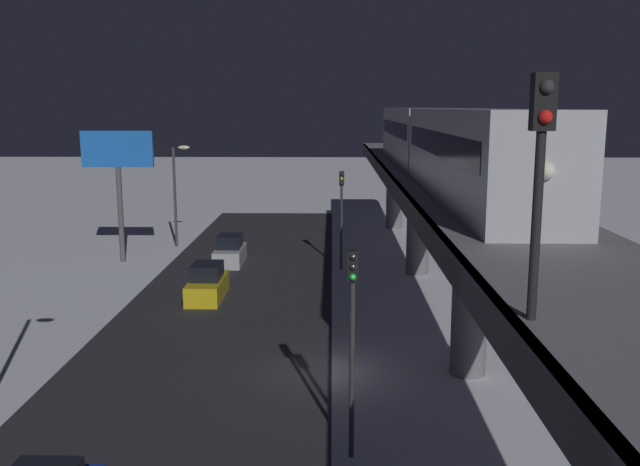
{
  "coord_description": "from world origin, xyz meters",
  "views": [
    {
      "loc": [
        -0.87,
        26.15,
        10.45
      ],
      "look_at": [
        0.02,
        -23.68,
        1.33
      ],
      "focal_mm": 38.75,
      "sensor_mm": 36.0,
      "label": 1
    }
  ],
  "objects_px": {
    "subway_train": "(437,140)",
    "sedan_silver": "(230,252)",
    "traffic_light_near": "(352,324)",
    "commercial_billboard": "(118,162)",
    "traffic_light_mid": "(341,206)",
    "rail_signal": "(541,155)",
    "sedan_yellow": "(207,284)"
  },
  "relations": [
    {
      "from": "subway_train",
      "to": "sedan_silver",
      "type": "xyz_separation_m",
      "value": [
        12.3,
        -9.62,
        -7.96
      ]
    },
    {
      "from": "traffic_light_near",
      "to": "commercial_billboard",
      "type": "relative_size",
      "value": 0.72
    },
    {
      "from": "commercial_billboard",
      "to": "sedan_silver",
      "type": "bearing_deg",
      "value": 176.65
    },
    {
      "from": "sedan_silver",
      "to": "commercial_billboard",
      "type": "distance_m",
      "value": 9.58
    },
    {
      "from": "subway_train",
      "to": "traffic_light_mid",
      "type": "bearing_deg",
      "value": -59.56
    },
    {
      "from": "rail_signal",
      "to": "traffic_light_near",
      "type": "xyz_separation_m",
      "value": [
        2.71,
        -8.34,
        -5.51
      ]
    },
    {
      "from": "commercial_billboard",
      "to": "rail_signal",
      "type": "bearing_deg",
      "value": 116.84
    },
    {
      "from": "sedan_yellow",
      "to": "rail_signal",
      "type": "bearing_deg",
      "value": 111.54
    },
    {
      "from": "sedan_yellow",
      "to": "traffic_light_mid",
      "type": "height_order",
      "value": "traffic_light_mid"
    },
    {
      "from": "rail_signal",
      "to": "sedan_yellow",
      "type": "xyz_separation_m",
      "value": [
        10.21,
        -25.85,
        -8.91
      ]
    },
    {
      "from": "rail_signal",
      "to": "sedan_yellow",
      "type": "height_order",
      "value": "rail_signal"
    },
    {
      "from": "sedan_silver",
      "to": "traffic_light_near",
      "type": "height_order",
      "value": "traffic_light_near"
    },
    {
      "from": "subway_train",
      "to": "traffic_light_near",
      "type": "height_order",
      "value": "subway_train"
    },
    {
      "from": "sedan_yellow",
      "to": "sedan_silver",
      "type": "relative_size",
      "value": 1.08
    },
    {
      "from": "traffic_light_near",
      "to": "sedan_silver",
      "type": "bearing_deg",
      "value": -73.96
    },
    {
      "from": "subway_train",
      "to": "traffic_light_mid",
      "type": "xyz_separation_m",
      "value": [
        4.8,
        -8.17,
        -4.56
      ]
    },
    {
      "from": "sedan_yellow",
      "to": "traffic_light_near",
      "type": "bearing_deg",
      "value": 113.19
    },
    {
      "from": "subway_train",
      "to": "traffic_light_near",
      "type": "distance_m",
      "value": 17.74
    },
    {
      "from": "subway_train",
      "to": "commercial_billboard",
      "type": "bearing_deg",
      "value": -27.0
    },
    {
      "from": "commercial_billboard",
      "to": "traffic_light_near",
      "type": "bearing_deg",
      "value": 119.39
    },
    {
      "from": "rail_signal",
      "to": "traffic_light_near",
      "type": "relative_size",
      "value": 0.62
    },
    {
      "from": "traffic_light_near",
      "to": "traffic_light_mid",
      "type": "bearing_deg",
      "value": -90.0
    },
    {
      "from": "rail_signal",
      "to": "commercial_billboard",
      "type": "xyz_separation_m",
      "value": [
        17.64,
        -34.86,
        -2.88
      ]
    },
    {
      "from": "sedan_silver",
      "to": "traffic_light_near",
      "type": "distance_m",
      "value": 27.35
    },
    {
      "from": "traffic_light_near",
      "to": "traffic_light_mid",
      "type": "distance_m",
      "value": 24.63
    },
    {
      "from": "rail_signal",
      "to": "sedan_yellow",
      "type": "relative_size",
      "value": 0.93
    },
    {
      "from": "subway_train",
      "to": "sedan_silver",
      "type": "height_order",
      "value": "subway_train"
    },
    {
      "from": "traffic_light_mid",
      "to": "traffic_light_near",
      "type": "bearing_deg",
      "value": 90.0
    },
    {
      "from": "sedan_yellow",
      "to": "traffic_light_mid",
      "type": "distance_m",
      "value": 10.89
    },
    {
      "from": "traffic_light_mid",
      "to": "commercial_billboard",
      "type": "relative_size",
      "value": 0.72
    },
    {
      "from": "subway_train",
      "to": "traffic_light_near",
      "type": "bearing_deg",
      "value": 73.74
    },
    {
      "from": "sedan_yellow",
      "to": "commercial_billboard",
      "type": "distance_m",
      "value": 13.14
    }
  ]
}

